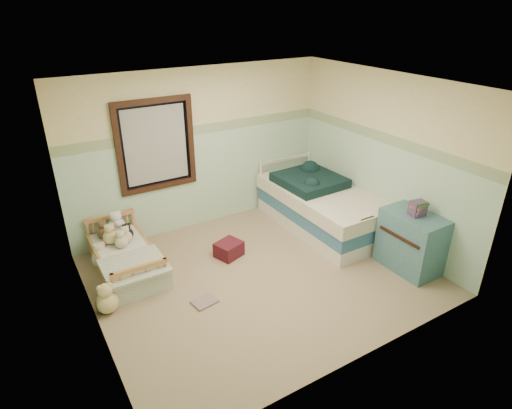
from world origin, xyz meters
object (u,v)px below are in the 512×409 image
plush_floor_cream (101,259)px  plush_floor_tan (107,302)px  toddler_bed_frame (127,264)px  dresser (411,242)px  red_pillow (229,249)px  floor_book (205,302)px  twin_bed_frame (321,221)px

plush_floor_cream → plush_floor_tan: plush_floor_tan is taller
toddler_bed_frame → dresser: (3.34, -1.95, 0.32)m
plush_floor_tan → dresser: size_ratio=0.33×
toddler_bed_frame → red_pillow: 1.42m
red_pillow → floor_book: red_pillow is taller
plush_floor_cream → floor_book: size_ratio=0.89×
toddler_bed_frame → plush_floor_cream: size_ratio=5.56×
toddler_bed_frame → twin_bed_frame: 3.09m
twin_bed_frame → dresser: dresser is taller
plush_floor_cream → twin_bed_frame: (3.33, -0.67, -0.02)m
twin_bed_frame → floor_book: bearing=-162.2°
plush_floor_cream → dresser: size_ratio=0.31×
dresser → toddler_bed_frame: bearing=149.8°
twin_bed_frame → red_pillow: bearing=179.9°
plush_floor_cream → red_pillow: bearing=-22.1°
twin_bed_frame → red_pillow: same height
plush_floor_tan → plush_floor_cream: bearing=80.6°
plush_floor_tan → floor_book: bearing=-22.8°
plush_floor_tan → twin_bed_frame: plush_floor_tan is taller
toddler_bed_frame → red_pillow: red_pillow is taller
toddler_bed_frame → floor_book: bearing=-63.1°
toddler_bed_frame → floor_book: (0.61, -1.20, -0.08)m
plush_floor_cream → red_pillow: 1.77m
plush_floor_cream → dresser: bearing=-31.3°
twin_bed_frame → red_pillow: 1.70m
toddler_bed_frame → twin_bed_frame: twin_bed_frame is taller
dresser → plush_floor_cream: bearing=148.7°
floor_book → twin_bed_frame: bearing=8.5°
dresser → floor_book: 2.86m
twin_bed_frame → dresser: bearing=-79.4°
toddler_bed_frame → floor_book: toddler_bed_frame is taller
twin_bed_frame → floor_book: (-2.45, -0.79, -0.10)m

